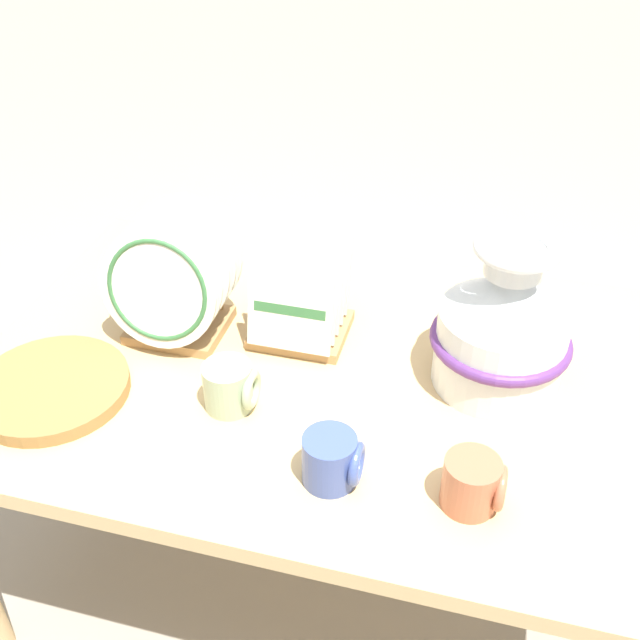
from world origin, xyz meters
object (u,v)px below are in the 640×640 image
(ceramic_vase, at_px, (503,326))
(dish_rack_round_plates, at_px, (172,286))
(mug_terracotta_glaze, at_px, (474,484))
(mug_cobalt_glaze, at_px, (332,460))
(dish_rack_square_plates, at_px, (301,306))
(wicker_charger_stack, at_px, (51,388))
(mug_sage_glaze, at_px, (231,387))

(ceramic_vase, height_order, dish_rack_round_plates, ceramic_vase)
(ceramic_vase, xyz_separation_m, mug_terracotta_glaze, (-0.01, -0.31, -0.08))
(mug_cobalt_glaze, bearing_deg, ceramic_vase, 53.59)
(dish_rack_square_plates, height_order, wicker_charger_stack, dish_rack_square_plates)
(dish_rack_square_plates, height_order, mug_terracotta_glaze, dish_rack_square_plates)
(ceramic_vase, bearing_deg, mug_terracotta_glaze, -92.28)
(mug_sage_glaze, bearing_deg, dish_rack_round_plates, 135.64)
(dish_rack_square_plates, bearing_deg, mug_terracotta_glaze, -43.10)
(ceramic_vase, xyz_separation_m, mug_cobalt_glaze, (-0.24, -0.32, -0.08))
(ceramic_vase, relative_size, mug_terracotta_glaze, 3.09)
(dish_rack_round_plates, height_order, mug_cobalt_glaze, dish_rack_round_plates)
(dish_rack_round_plates, bearing_deg, mug_terracotta_glaze, -25.31)
(mug_terracotta_glaze, bearing_deg, mug_cobalt_glaze, -177.87)
(ceramic_vase, bearing_deg, mug_sage_glaze, -156.84)
(ceramic_vase, xyz_separation_m, dish_rack_square_plates, (-0.39, 0.05, -0.06))
(dish_rack_round_plates, xyz_separation_m, mug_sage_glaze, (0.18, -0.18, -0.07))
(dish_rack_round_plates, bearing_deg, mug_sage_glaze, -44.36)
(wicker_charger_stack, bearing_deg, dish_rack_round_plates, 57.50)
(dish_rack_square_plates, bearing_deg, mug_sage_glaze, -104.33)
(mug_terracotta_glaze, height_order, mug_cobalt_glaze, same)
(dish_rack_round_plates, distance_m, mug_cobalt_glaze, 0.51)
(dish_rack_round_plates, height_order, dish_rack_square_plates, dish_rack_round_plates)
(ceramic_vase, relative_size, wicker_charger_stack, 1.05)
(dish_rack_round_plates, relative_size, mug_sage_glaze, 2.68)
(dish_rack_square_plates, bearing_deg, wicker_charger_stack, -143.22)
(mug_terracotta_glaze, distance_m, mug_sage_glaze, 0.46)
(mug_cobalt_glaze, bearing_deg, dish_rack_round_plates, 142.95)
(mug_sage_glaze, bearing_deg, mug_cobalt_glaze, -29.60)
(mug_terracotta_glaze, bearing_deg, dish_rack_square_plates, 136.90)
(mug_terracotta_glaze, relative_size, mug_cobalt_glaze, 1.00)
(ceramic_vase, xyz_separation_m, mug_sage_glaze, (-0.46, -0.20, -0.08))
(dish_rack_round_plates, bearing_deg, mug_cobalt_glaze, -37.05)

